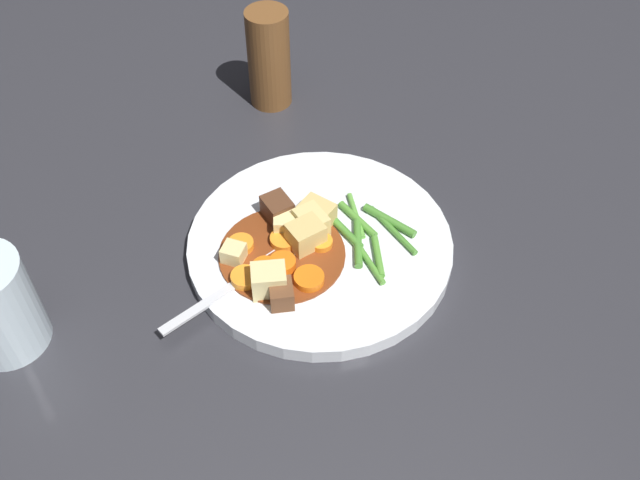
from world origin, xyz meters
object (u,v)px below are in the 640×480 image
Objects in this scene: carrot_slice_0 at (323,243)px; meat_chunk_1 at (277,209)px; meat_chunk_0 at (281,294)px; carrot_slice_3 at (241,244)px; potato_chunk_0 at (306,236)px; carrot_slice_2 at (283,265)px; potato_chunk_2 at (234,254)px; pepper_mill at (269,58)px; carrot_slice_4 at (245,279)px; potato_chunk_3 at (320,214)px; fork at (238,283)px; carrot_slice_5 at (265,269)px; potato_chunk_4 at (311,224)px; dinner_plate at (320,245)px; carrot_slice_6 at (285,243)px; carrot_slice_1 at (309,279)px; potato_chunk_5 at (269,281)px; potato_chunk_1 at (285,225)px.

carrot_slice_0 is 0.76× the size of meat_chunk_1.
meat_chunk_0 is 0.88× the size of meat_chunk_1.
potato_chunk_0 reaches higher than carrot_slice_3.
potato_chunk_2 is (0.05, -0.02, 0.00)m from carrot_slice_2.
pepper_mill is at bearing -88.01° from potato_chunk_0.
meat_chunk_0 is at bearing 139.17° from carrot_slice_4.
carrot_slice_2 is 0.07m from meat_chunk_1.
potato_chunk_2 is 0.11m from potato_chunk_3.
carrot_slice_2 reaches higher than fork.
carrot_slice_4 is 0.01m from fork.
potato_chunk_2 is (0.03, -0.02, 0.00)m from carrot_slice_5.
dinner_plate is at bearing 125.13° from potato_chunk_4.
carrot_slice_6 is (0.04, 0.00, 0.01)m from dinner_plate.
carrot_slice_3 is at bearing -7.62° from carrot_slice_0.
meat_chunk_1 reaches higher than carrot_slice_2.
potato_chunk_3 is 0.23× the size of fork.
carrot_slice_3 is at bearing -114.34° from potato_chunk_2.
dinner_plate is 0.02m from carrot_slice_0.
meat_chunk_1 is at bearing -43.05° from dinner_plate.
potato_chunk_0 is at bearing -115.65° from meat_chunk_0.
potato_chunk_0 is (-0.00, -0.05, 0.01)m from carrot_slice_1.
carrot_slice_2 is 0.18× the size of fork.
potato_chunk_4 reaches higher than dinner_plate.
carrot_slice_5 is at bearing 144.07° from potato_chunk_2.
carrot_slice_5 is 1.19× the size of potato_chunk_2.
carrot_slice_0 is 0.02m from potato_chunk_0.
potato_chunk_5 is 1.23× the size of meat_chunk_0.
potato_chunk_4 is at bearing -173.52° from carrot_slice_3.
dinner_plate is at bearing 136.95° from meat_chunk_1.
meat_chunk_1 is at bearing -86.02° from carrot_slice_6.
potato_chunk_1 reaches higher than carrot_slice_2.
meat_chunk_0 is at bearing 56.76° from dinner_plate.
fork is at bearing 82.52° from carrot_slice_3.
potato_chunk_5 is at bearing 57.81° from carrot_slice_2.
carrot_slice_2 and carrot_slice_5 have the same top height.
meat_chunk_1 is at bearing 86.20° from pepper_mill.
potato_chunk_1 is (-0.05, -0.01, 0.01)m from carrot_slice_3.
carrot_slice_0 is at bearing 95.62° from pepper_mill.
potato_chunk_4 is at bearing -162.56° from potato_chunk_2.
potato_chunk_2 reaches higher than carrot_slice_1.
potato_chunk_5 is (0.05, 0.07, 0.00)m from potato_chunk_4.
carrot_slice_4 is at bearing 28.76° from dinner_plate.
potato_chunk_3 is at bearing -168.47° from potato_chunk_1.
potato_chunk_3 is at bearing -142.71° from fork.
potato_chunk_4 reaches higher than carrot_slice_1.
dinner_plate is at bearing -149.03° from carrot_slice_5.
fork is at bearing 27.49° from dinner_plate.
carrot_slice_2 is 0.05m from carrot_slice_3.
potato_chunk_2 is 0.70× the size of meat_chunk_1.
dinner_plate is 0.09m from potato_chunk_5.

